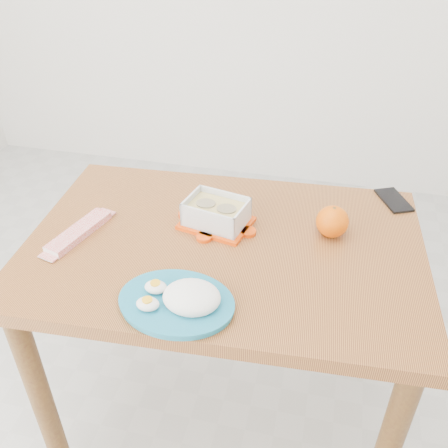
% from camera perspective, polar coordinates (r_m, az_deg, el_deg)
% --- Properties ---
extents(ground, '(3.50, 3.50, 0.00)m').
position_cam_1_polar(ground, '(1.89, -6.91, -20.58)').
color(ground, '#B7B7B2').
rests_on(ground, ground).
extents(dining_table, '(1.08, 0.76, 0.75)m').
position_cam_1_polar(dining_table, '(1.40, -0.00, -5.95)').
color(dining_table, '#AC6C30').
rests_on(dining_table, ground).
extents(food_container, '(0.21, 0.18, 0.08)m').
position_cam_1_polar(food_container, '(1.37, -0.90, 1.23)').
color(food_container, '#EF4407').
rests_on(food_container, dining_table).
extents(orange_fruit, '(0.09, 0.09, 0.09)m').
position_cam_1_polar(orange_fruit, '(1.36, 12.28, 0.27)').
color(orange_fruit, orange).
rests_on(orange_fruit, dining_table).
extents(rice_plate, '(0.28, 0.28, 0.07)m').
position_cam_1_polar(rice_plate, '(1.13, -4.93, -8.51)').
color(rice_plate, teal).
rests_on(rice_plate, dining_table).
extents(candy_bar, '(0.10, 0.22, 0.02)m').
position_cam_1_polar(candy_bar, '(1.40, -16.25, -0.86)').
color(candy_bar, red).
rests_on(candy_bar, dining_table).
extents(smartphone, '(0.11, 0.15, 0.01)m').
position_cam_1_polar(smartphone, '(1.57, 18.83, 2.59)').
color(smartphone, black).
rests_on(smartphone, dining_table).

